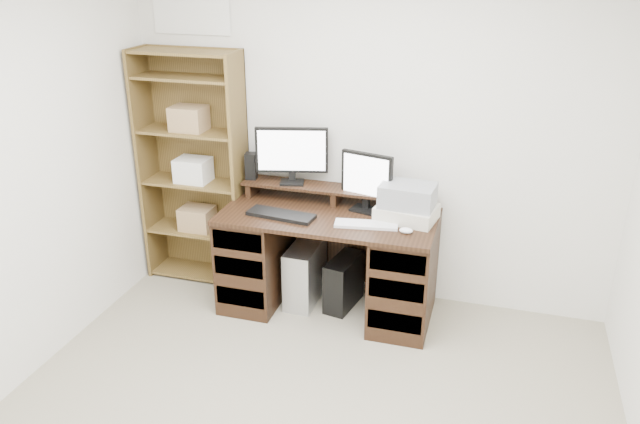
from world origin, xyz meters
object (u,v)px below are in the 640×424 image
at_px(monitor_wide, 292,152).
at_px(tower_silver, 305,273).
at_px(printer, 407,213).
at_px(desk, 328,260).
at_px(monitor_small, 366,179).
at_px(bookshelf, 195,167).
at_px(tower_black, 344,282).

bearing_deg(monitor_wide, tower_silver, -62.28).
bearing_deg(monitor_wide, printer, -24.24).
bearing_deg(desk, monitor_wide, 147.40).
height_order(monitor_small, bookshelf, bookshelf).
bearing_deg(monitor_small, tower_silver, -153.14).
distance_m(monitor_wide, printer, 0.94).
height_order(desk, printer, printer).
bearing_deg(monitor_small, tower_black, -132.41).
relative_size(desk, bookshelf, 0.83).
height_order(desk, monitor_wide, monitor_wide).
distance_m(desk, tower_silver, 0.26).
bearing_deg(tower_silver, desk, -14.16).
distance_m(desk, printer, 0.67).
distance_m(monitor_wide, bookshelf, 0.81).
relative_size(monitor_wide, tower_silver, 1.14).
bearing_deg(tower_silver, bookshelf, 171.66).
bearing_deg(bookshelf, monitor_small, -2.77).
bearing_deg(tower_silver, monitor_small, 13.83).
bearing_deg(monitor_small, desk, -132.90).
bearing_deg(tower_black, desk, -137.49).
distance_m(monitor_wide, monitor_small, 0.59).
bearing_deg(monitor_wide, bookshelf, 166.27).
relative_size(tower_silver, bookshelf, 0.25).
height_order(monitor_small, printer, monitor_small).
relative_size(monitor_small, printer, 1.06).
height_order(desk, tower_silver, desk).
xyz_separation_m(monitor_small, printer, (0.30, -0.09, -0.18)).
xyz_separation_m(monitor_small, bookshelf, (-1.35, 0.07, -0.06)).
height_order(monitor_wide, monitor_small, monitor_wide).
xyz_separation_m(monitor_wide, tower_silver, (0.15, -0.16, -0.88)).
relative_size(monitor_small, tower_silver, 0.92).
xyz_separation_m(desk, bookshelf, (-1.12, 0.21, 0.53)).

